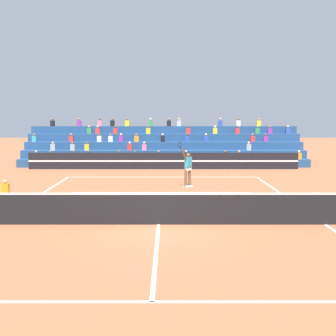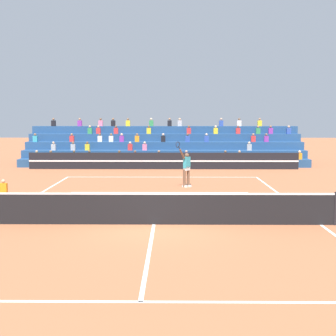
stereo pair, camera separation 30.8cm
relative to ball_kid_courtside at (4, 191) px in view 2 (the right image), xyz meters
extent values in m
plane|color=#AD603D|center=(6.69, -4.78, -0.33)|extent=(120.00, 120.00, 0.00)
cube|color=white|center=(6.69, 7.12, -0.33)|extent=(11.00, 0.10, 0.01)
cube|color=white|center=(12.19, -4.78, -0.33)|extent=(0.10, 23.80, 0.01)
cube|color=white|center=(6.69, -11.21, -0.33)|extent=(8.25, 0.10, 0.01)
cube|color=white|center=(6.69, 1.65, -0.33)|extent=(8.25, 0.10, 0.01)
cube|color=white|center=(6.69, -4.78, -0.33)|extent=(0.10, 12.85, 0.01)
cylinder|color=black|center=(12.64, -4.78, 0.22)|extent=(0.10, 0.10, 1.10)
cube|color=black|center=(6.69, -4.78, 0.17)|extent=(11.90, 0.02, 1.00)
cube|color=white|center=(6.69, -4.78, 0.70)|extent=(11.90, 0.04, 0.06)
cube|color=black|center=(6.69, 11.24, 0.22)|extent=(18.00, 0.24, 1.10)
cube|color=white|center=(6.69, 11.11, 0.22)|extent=(18.00, 0.02, 0.10)
cube|color=navy|center=(6.69, 12.51, -0.06)|extent=(20.27, 0.95, 0.55)
cube|color=teal|center=(0.47, 12.34, 0.44)|extent=(0.32, 0.22, 0.44)
sphere|color=brown|center=(0.47, 12.34, 0.76)|extent=(0.18, 0.18, 0.18)
cube|color=purple|center=(8.25, 12.34, 0.44)|extent=(0.32, 0.22, 0.44)
sphere|color=tan|center=(8.25, 12.34, 0.76)|extent=(0.18, 0.18, 0.18)
cube|color=pink|center=(4.71, 12.34, 0.44)|extent=(0.32, 0.22, 0.44)
sphere|color=brown|center=(4.71, 12.34, 0.76)|extent=(0.18, 0.18, 0.18)
cube|color=yellow|center=(3.61, 12.34, 0.44)|extent=(0.32, 0.22, 0.44)
sphere|color=brown|center=(3.61, 12.34, 0.76)|extent=(0.18, 0.18, 0.18)
cube|color=black|center=(10.95, 12.34, 0.44)|extent=(0.32, 0.22, 0.44)
sphere|color=brown|center=(10.95, 12.34, 0.76)|extent=(0.18, 0.18, 0.18)
cube|color=orange|center=(11.92, 12.34, 0.44)|extent=(0.32, 0.22, 0.44)
sphere|color=tan|center=(11.92, 12.34, 0.76)|extent=(0.18, 0.18, 0.18)
cube|color=#338C4C|center=(-2.13, 12.34, 0.44)|extent=(0.32, 0.22, 0.44)
sphere|color=tan|center=(-2.13, 12.34, 0.76)|extent=(0.18, 0.18, 0.18)
cube|color=black|center=(6.35, 12.34, 0.44)|extent=(0.32, 0.22, 0.44)
sphere|color=#9E7051|center=(6.35, 12.34, 0.76)|extent=(0.18, 0.18, 0.18)
cube|color=orange|center=(16.06, 12.34, 0.44)|extent=(0.32, 0.22, 0.44)
sphere|color=beige|center=(16.06, 12.34, 0.76)|extent=(0.18, 0.18, 0.18)
cube|color=teal|center=(1.53, 12.34, 0.44)|extent=(0.32, 0.22, 0.44)
sphere|color=brown|center=(1.53, 12.34, 0.76)|extent=(0.18, 0.18, 0.18)
cube|color=yellow|center=(-1.15, 12.34, 0.44)|extent=(0.32, 0.22, 0.44)
sphere|color=brown|center=(-1.15, 12.34, 0.76)|extent=(0.18, 0.18, 0.18)
cube|color=navy|center=(6.69, 13.46, 0.22)|extent=(20.27, 0.95, 1.10)
cube|color=pink|center=(5.31, 13.29, 0.99)|extent=(0.32, 0.22, 0.44)
sphere|color=beige|center=(5.31, 13.29, 1.31)|extent=(0.18, 0.18, 0.18)
cube|color=#B2B2B7|center=(-1.19, 13.29, 0.99)|extent=(0.32, 0.22, 0.44)
sphere|color=tan|center=(-1.19, 13.29, 1.31)|extent=(0.18, 0.18, 0.18)
cube|color=red|center=(4.28, 13.29, 0.99)|extent=(0.32, 0.22, 0.44)
sphere|color=beige|center=(4.28, 13.29, 1.31)|extent=(0.18, 0.18, 0.18)
cube|color=yellow|center=(1.23, 13.29, 0.99)|extent=(0.32, 0.22, 0.44)
sphere|color=brown|center=(1.23, 13.29, 1.31)|extent=(0.18, 0.18, 0.18)
cube|color=#B2B2B7|center=(12.74, 13.29, 0.99)|extent=(0.32, 0.22, 0.44)
sphere|color=beige|center=(12.74, 13.29, 1.31)|extent=(0.18, 0.18, 0.18)
cube|color=#B2B2B7|center=(0.21, 13.29, 0.99)|extent=(0.32, 0.22, 0.44)
sphere|color=brown|center=(0.21, 13.29, 1.31)|extent=(0.18, 0.18, 0.18)
cube|color=navy|center=(6.69, 14.41, 0.49)|extent=(20.27, 0.95, 1.65)
cube|color=purple|center=(3.58, 14.24, 1.54)|extent=(0.32, 0.22, 0.44)
sphere|color=beige|center=(3.58, 14.24, 1.86)|extent=(0.18, 0.18, 0.18)
cube|color=red|center=(13.18, 14.24, 1.54)|extent=(0.32, 0.22, 0.44)
sphere|color=#9E7051|center=(13.18, 14.24, 1.86)|extent=(0.18, 0.18, 0.18)
cube|color=orange|center=(4.70, 14.24, 1.54)|extent=(0.32, 0.22, 0.44)
sphere|color=brown|center=(4.70, 14.24, 1.86)|extent=(0.18, 0.18, 0.18)
cube|color=black|center=(6.61, 14.24, 1.54)|extent=(0.32, 0.22, 0.44)
sphere|color=beige|center=(6.61, 14.24, 1.86)|extent=(0.18, 0.18, 0.18)
cube|color=silver|center=(1.98, 14.24, 1.54)|extent=(0.32, 0.22, 0.44)
sphere|color=brown|center=(1.98, 14.24, 1.86)|extent=(0.18, 0.18, 0.18)
cube|color=#2D4CA5|center=(9.77, 14.24, 1.54)|extent=(0.32, 0.22, 0.44)
sphere|color=beige|center=(9.77, 14.24, 1.86)|extent=(0.18, 0.18, 0.18)
cube|color=red|center=(-0.07, 14.24, 1.54)|extent=(0.32, 0.22, 0.44)
sphere|color=#9E7051|center=(-0.07, 14.24, 1.86)|extent=(0.18, 0.18, 0.18)
cube|color=teal|center=(-2.76, 14.24, 1.54)|extent=(0.32, 0.22, 0.44)
sphere|color=brown|center=(-2.76, 14.24, 1.86)|extent=(0.18, 0.18, 0.18)
cube|color=silver|center=(2.81, 14.24, 1.54)|extent=(0.32, 0.22, 0.44)
sphere|color=brown|center=(2.81, 14.24, 1.86)|extent=(0.18, 0.18, 0.18)
cube|color=#2D4CA5|center=(8.39, 14.24, 1.54)|extent=(0.32, 0.22, 0.44)
sphere|color=brown|center=(8.39, 14.24, 1.86)|extent=(0.18, 0.18, 0.18)
cube|color=purple|center=(14.13, 14.24, 1.54)|extent=(0.32, 0.22, 0.44)
sphere|color=brown|center=(14.13, 14.24, 1.86)|extent=(0.18, 0.18, 0.18)
cube|color=navy|center=(6.69, 15.36, 0.77)|extent=(20.27, 0.95, 2.20)
cube|color=purple|center=(14.62, 15.19, 2.09)|extent=(0.32, 0.22, 0.44)
sphere|color=brown|center=(14.62, 15.19, 2.41)|extent=(0.18, 0.18, 0.18)
cube|color=red|center=(8.51, 15.19, 2.09)|extent=(0.32, 0.22, 0.44)
sphere|color=brown|center=(8.51, 15.19, 2.41)|extent=(0.18, 0.18, 0.18)
cube|color=#338C4C|center=(1.09, 15.19, 2.09)|extent=(0.32, 0.22, 0.44)
sphere|color=tan|center=(1.09, 15.19, 2.41)|extent=(0.18, 0.18, 0.18)
cube|color=#338C4C|center=(13.69, 15.19, 2.09)|extent=(0.32, 0.22, 0.44)
sphere|color=#9E7051|center=(13.69, 15.19, 2.41)|extent=(0.18, 0.18, 0.18)
cube|color=red|center=(1.73, 15.19, 2.09)|extent=(0.32, 0.22, 0.44)
sphere|color=tan|center=(1.73, 15.19, 2.41)|extent=(0.18, 0.18, 0.18)
cube|color=#2D4CA5|center=(15.97, 15.19, 2.09)|extent=(0.32, 0.22, 0.44)
sphere|color=tan|center=(15.97, 15.19, 2.41)|extent=(0.18, 0.18, 0.18)
cube|color=yellow|center=(5.52, 15.19, 2.09)|extent=(0.32, 0.22, 0.44)
sphere|color=brown|center=(5.52, 15.19, 2.41)|extent=(0.18, 0.18, 0.18)
cube|color=red|center=(12.19, 15.19, 2.09)|extent=(0.32, 0.22, 0.44)
sphere|color=brown|center=(12.19, 15.19, 2.41)|extent=(0.18, 0.18, 0.18)
cube|color=yellow|center=(10.52, 15.19, 2.09)|extent=(0.32, 0.22, 0.44)
sphere|color=beige|center=(10.52, 15.19, 2.41)|extent=(0.18, 0.18, 0.18)
cube|color=red|center=(3.06, 15.19, 2.09)|extent=(0.32, 0.22, 0.44)
sphere|color=brown|center=(3.06, 15.19, 2.41)|extent=(0.18, 0.18, 0.18)
cube|color=navy|center=(6.69, 16.31, 1.04)|extent=(20.27, 0.95, 2.75)
cube|color=pink|center=(1.76, 16.14, 2.64)|extent=(0.32, 0.22, 0.44)
sphere|color=brown|center=(1.76, 16.14, 2.96)|extent=(0.18, 0.18, 0.18)
cube|color=purple|center=(0.15, 16.14, 2.64)|extent=(0.32, 0.22, 0.44)
sphere|color=#9E7051|center=(0.15, 16.14, 2.96)|extent=(0.18, 0.18, 0.18)
cube|color=black|center=(2.73, 16.14, 2.64)|extent=(0.32, 0.22, 0.44)
sphere|color=brown|center=(2.73, 16.14, 2.96)|extent=(0.18, 0.18, 0.18)
cube|color=yellow|center=(3.86, 16.14, 2.64)|extent=(0.32, 0.22, 0.44)
sphere|color=brown|center=(3.86, 16.14, 2.96)|extent=(0.18, 0.18, 0.18)
cube|color=black|center=(7.07, 16.14, 2.64)|extent=(0.32, 0.22, 0.44)
sphere|color=#9E7051|center=(7.07, 16.14, 2.96)|extent=(0.18, 0.18, 0.18)
cube|color=#338C4C|center=(5.66, 16.14, 2.64)|extent=(0.32, 0.22, 0.44)
sphere|color=beige|center=(5.66, 16.14, 2.96)|extent=(0.18, 0.18, 0.18)
cube|color=silver|center=(12.40, 16.14, 2.64)|extent=(0.32, 0.22, 0.44)
sphere|color=brown|center=(12.40, 16.14, 2.96)|extent=(0.18, 0.18, 0.18)
cube|color=yellow|center=(13.97, 16.14, 2.64)|extent=(0.32, 0.22, 0.44)
sphere|color=#9E7051|center=(13.97, 16.14, 2.96)|extent=(0.18, 0.18, 0.18)
cube|color=#B2B2B7|center=(7.85, 16.14, 2.64)|extent=(0.32, 0.22, 0.44)
sphere|color=tan|center=(7.85, 16.14, 2.96)|extent=(0.18, 0.18, 0.18)
cube|color=black|center=(-1.87, 16.14, 2.64)|extent=(0.32, 0.22, 0.44)
sphere|color=brown|center=(-1.87, 16.14, 2.96)|extent=(0.18, 0.18, 0.18)
cube|color=#2D4CA5|center=(11.02, 16.14, 2.64)|extent=(0.32, 0.22, 0.44)
sphere|color=tan|center=(11.02, 16.14, 2.96)|extent=(0.18, 0.18, 0.18)
cube|color=black|center=(0.00, 0.00, -0.27)|extent=(0.28, 0.36, 0.12)
cube|color=black|center=(0.00, 0.00, -0.15)|extent=(0.28, 0.24, 0.18)
cube|color=orange|center=(0.00, 0.00, 0.14)|extent=(0.30, 0.18, 0.40)
sphere|color=tan|center=(0.00, 0.00, 0.43)|extent=(0.17, 0.17, 0.17)
cylinder|color=brown|center=(8.09, 3.45, 0.12)|extent=(0.14, 0.14, 0.90)
cylinder|color=brown|center=(7.89, 3.32, 0.12)|extent=(0.14, 0.14, 0.90)
cube|color=white|center=(8.01, 3.38, 0.61)|extent=(0.35, 0.38, 0.20)
cube|color=teal|center=(8.01, 3.38, 0.91)|extent=(0.38, 0.41, 0.56)
sphere|color=brown|center=(8.01, 3.38, 1.27)|extent=(0.22, 0.22, 0.22)
cube|color=white|center=(8.12, 3.42, -0.29)|extent=(0.28, 0.25, 0.09)
cube|color=white|center=(7.92, 3.30, -0.29)|extent=(0.28, 0.25, 0.09)
cylinder|color=brown|center=(8.16, 3.57, 0.85)|extent=(0.09, 0.09, 0.56)
cylinder|color=brown|center=(7.77, 3.06, 1.37)|extent=(0.34, 0.40, 0.53)
cylinder|color=black|center=(7.62, 2.87, 1.69)|extent=(0.12, 0.14, 0.19)
torus|color=black|center=(7.55, 2.79, 1.83)|extent=(0.29, 0.36, 0.43)
sphere|color=#C6DB33|center=(10.68, 0.34, -0.30)|extent=(0.07, 0.07, 0.07)
camera|label=1|loc=(7.00, -19.87, 3.25)|focal=50.00mm
camera|label=2|loc=(7.31, -19.87, 3.25)|focal=50.00mm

